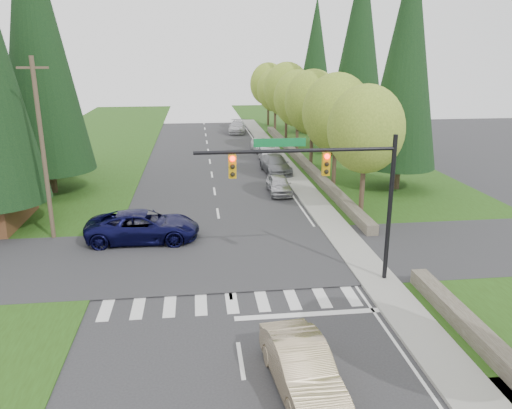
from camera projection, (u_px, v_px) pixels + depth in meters
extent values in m
plane|color=#28282B|center=(238.00, 344.00, 18.10)|extent=(120.00, 120.00, 0.00)
cube|color=#244111|center=(383.00, 189.00, 38.58)|extent=(14.00, 110.00, 0.06)
cube|color=#244111|center=(33.00, 200.00, 35.59)|extent=(14.00, 110.00, 0.06)
cube|color=#28282B|center=(225.00, 258.00, 25.70)|extent=(120.00, 8.00, 0.10)
cube|color=gray|center=(301.00, 184.00, 39.77)|extent=(1.80, 80.00, 0.13)
cube|color=gray|center=(290.00, 185.00, 39.67)|extent=(0.20, 80.00, 0.13)
cube|color=#4C4438|center=(511.00, 368.00, 16.14)|extent=(0.70, 14.00, 0.70)
cube|color=#4C4438|center=(301.00, 160.00, 47.47)|extent=(0.70, 40.00, 0.70)
cylinder|color=black|center=(390.00, 211.00, 22.21)|extent=(0.20, 0.20, 6.80)
cylinder|color=black|center=(296.00, 151.00, 20.90)|extent=(8.60, 0.16, 0.16)
cube|color=#0C662D|center=(280.00, 143.00, 20.76)|extent=(2.20, 0.04, 0.35)
cube|color=#BF8C0C|center=(326.00, 164.00, 21.22)|extent=(0.32, 0.24, 1.00)
sphere|color=#FF0C05|center=(327.00, 156.00, 20.99)|extent=(0.22, 0.22, 0.22)
cube|color=#BF8C0C|center=(232.00, 166.00, 20.76)|extent=(0.32, 0.24, 1.00)
sphere|color=#FF0C05|center=(232.00, 159.00, 20.53)|extent=(0.22, 0.22, 0.22)
cylinder|color=#473828|center=(43.00, 152.00, 26.94)|extent=(0.24, 0.24, 10.00)
cube|color=#473828|center=(33.00, 68.00, 25.66)|extent=(1.60, 0.10, 0.12)
cylinder|color=#38281C|center=(363.00, 180.00, 31.76)|extent=(0.32, 0.32, 4.76)
ellipsoid|color=#5C7B21|center=(366.00, 129.00, 30.82)|extent=(4.80, 4.80, 5.52)
cylinder|color=#38281C|center=(335.00, 157.00, 38.39)|extent=(0.32, 0.32, 4.93)
ellipsoid|color=#5C7B21|center=(337.00, 113.00, 37.42)|extent=(5.20, 5.20, 5.98)
cylinder|color=#38281C|center=(312.00, 141.00, 45.00)|extent=(0.32, 0.32, 5.04)
ellipsoid|color=#5C7B21|center=(313.00, 102.00, 44.00)|extent=(5.00, 5.00, 5.75)
cylinder|color=#38281C|center=(297.00, 130.00, 51.69)|extent=(0.32, 0.32, 4.82)
ellipsoid|color=#5C7B21|center=(298.00, 98.00, 50.74)|extent=(5.00, 5.00, 5.75)
cylinder|color=#38281C|center=(286.00, 120.00, 58.30)|extent=(0.32, 0.32, 5.15)
ellipsoid|color=#5C7B21|center=(287.00, 90.00, 57.28)|extent=(5.40, 5.40, 6.21)
cylinder|color=#38281C|center=(275.00, 115.00, 64.99)|extent=(0.32, 0.32, 4.70)
ellipsoid|color=#5C7B21|center=(275.00, 90.00, 64.06)|extent=(4.80, 4.80, 5.52)
cylinder|color=#38281C|center=(268.00, 108.00, 71.61)|extent=(0.32, 0.32, 4.98)
ellipsoid|color=#5C7B21|center=(268.00, 84.00, 70.62)|extent=(5.20, 5.20, 5.98)
cylinder|color=#38281C|center=(0.00, 213.00, 29.61)|extent=(0.50, 0.50, 2.00)
cylinder|color=#38281C|center=(53.00, 180.00, 37.32)|extent=(0.50, 0.50, 2.00)
cone|color=black|center=(35.00, 35.00, 34.31)|extent=(6.46, 6.46, 19.00)
cylinder|color=#38281C|center=(48.00, 164.00, 42.79)|extent=(0.50, 0.50, 2.00)
cone|color=black|center=(34.00, 51.00, 40.07)|extent=(5.78, 5.78, 17.00)
cylinder|color=#38281C|center=(397.00, 176.00, 38.41)|extent=(0.50, 0.50, 2.00)
cone|color=black|center=(407.00, 58.00, 35.84)|extent=(5.44, 5.44, 16.00)
cylinder|color=#38281C|center=(354.00, 144.00, 51.82)|extent=(0.50, 0.50, 2.00)
cone|color=black|center=(359.00, 46.00, 48.96)|extent=(6.12, 6.12, 18.00)
cylinder|color=#38281C|center=(313.00, 126.00, 65.00)|extent=(0.50, 0.50, 2.00)
cone|color=black|center=(316.00, 60.00, 62.57)|extent=(5.10, 5.10, 15.00)
imported|color=tan|center=(302.00, 367.00, 15.50)|extent=(2.14, 4.86, 1.55)
imported|color=#0A0A32|center=(143.00, 226.00, 27.79)|extent=(6.27, 3.01, 1.72)
imported|color=#B4B4B9|center=(279.00, 185.00, 37.30)|extent=(1.66, 4.03, 1.37)
imported|color=slate|center=(276.00, 164.00, 43.71)|extent=(2.45, 5.34, 1.51)
imported|color=#B6B5BB|center=(268.00, 155.00, 48.11)|extent=(1.52, 4.11, 1.34)
imported|color=silver|center=(261.00, 144.00, 53.35)|extent=(1.92, 4.33, 1.45)
imported|color=#B9B9BE|center=(237.00, 127.00, 65.75)|extent=(2.77, 5.45, 1.52)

